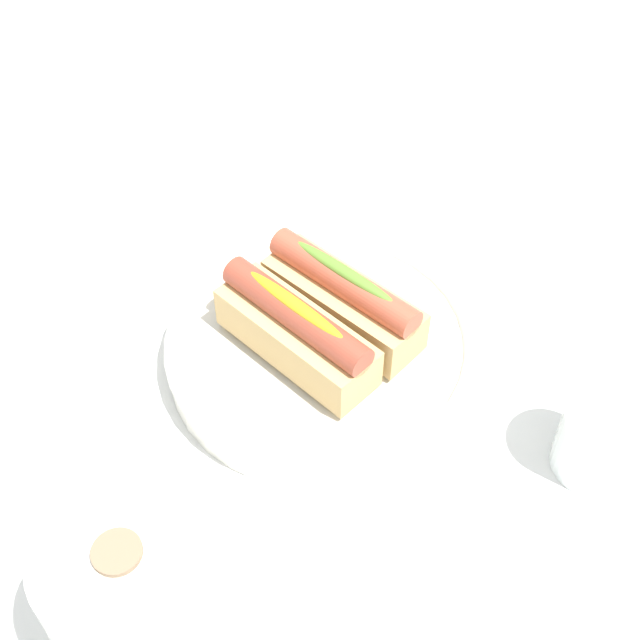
% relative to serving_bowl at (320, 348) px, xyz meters
% --- Properties ---
extents(ground_plane, '(2.40, 2.40, 0.00)m').
position_rel_serving_bowl_xyz_m(ground_plane, '(-0.02, -0.00, -0.02)').
color(ground_plane, white).
extents(serving_bowl, '(0.27, 0.27, 0.04)m').
position_rel_serving_bowl_xyz_m(serving_bowl, '(0.00, 0.00, 0.00)').
color(serving_bowl, silver).
rests_on(serving_bowl, ground_plane).
extents(hotdog_front, '(0.16, 0.07, 0.06)m').
position_rel_serving_bowl_xyz_m(hotdog_front, '(-0.01, -0.03, 0.04)').
color(hotdog_front, '#DBB270').
rests_on(hotdog_front, serving_bowl).
extents(hotdog_back, '(0.16, 0.08, 0.06)m').
position_rel_serving_bowl_xyz_m(hotdog_back, '(0.01, 0.03, 0.04)').
color(hotdog_back, '#DBB270').
rests_on(hotdog_back, serving_bowl).
extents(water_glass, '(0.07, 0.07, 0.09)m').
position_rel_serving_bowl_xyz_m(water_glass, '(-0.24, -0.03, 0.02)').
color(water_glass, white).
rests_on(water_glass, ground_plane).
extents(paper_towel_roll, '(0.11, 0.11, 0.13)m').
position_rel_serving_bowl_xyz_m(paper_towel_roll, '(-0.04, 0.28, 0.05)').
color(paper_towel_roll, white).
rests_on(paper_towel_roll, ground_plane).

